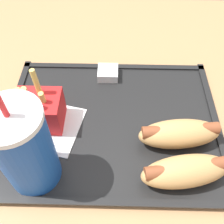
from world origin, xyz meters
TOP-DOWN VIEW (x-y plane):
  - dining_table at (0.00, 0.00)m, footprint 1.02×0.90m
  - food_tray at (0.05, 0.00)m, footprint 0.39×0.31m
  - paper_napkin at (0.17, 0.02)m, footprint 0.15×0.13m
  - soda_cup at (0.17, 0.11)m, footprint 0.08×0.08m
  - hot_dog_far at (-0.06, 0.11)m, footprint 0.14×0.07m
  - hot_dog_near at (-0.06, 0.04)m, footprint 0.14×0.06m
  - fries_carton at (0.18, 0.01)m, footprint 0.08×0.06m
  - sauce_cup_mayo at (0.06, -0.12)m, footprint 0.04×0.04m

SIDE VIEW (x-z plane):
  - dining_table at x=0.00m, z-range 0.00..0.75m
  - food_tray at x=0.05m, z-range 0.74..0.76m
  - paper_napkin at x=0.17m, z-range 0.76..0.76m
  - sauce_cup_mayo at x=0.06m, z-range 0.76..0.78m
  - hot_dog_far at x=-0.06m, z-range 0.76..0.81m
  - hot_dog_near at x=-0.06m, z-range 0.76..0.81m
  - fries_carton at x=0.18m, z-range 0.73..0.85m
  - soda_cup at x=0.17m, z-range 0.74..0.93m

